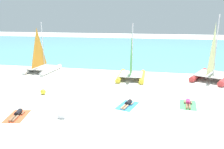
{
  "coord_description": "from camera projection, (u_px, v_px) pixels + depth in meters",
  "views": [
    {
      "loc": [
        3.69,
        -12.62,
        5.9
      ],
      "look_at": [
        0.0,
        5.47,
        1.2
      ],
      "focal_mm": 36.31,
      "sensor_mm": 36.0,
      "label": 1
    }
  ],
  "objects": [
    {
      "name": "ground_plane",
      "position": [
        121.0,
        75.0,
        23.65
      ],
      "size": [
        120.0,
        120.0,
        0.0
      ],
      "primitive_type": "plane",
      "color": "white"
    },
    {
      "name": "ocean_water",
      "position": [
        139.0,
        48.0,
        44.67
      ],
      "size": [
        120.0,
        40.0,
        0.05
      ],
      "primitive_type": "cube",
      "color": "#5BB2C1",
      "rests_on": "ground"
    },
    {
      "name": "sailboat_yellow",
      "position": [
        131.0,
        71.0,
        22.08
      ],
      "size": [
        2.71,
        4.15,
        5.33
      ],
      "rotation": [
        0.0,
        0.0,
        0.03
      ],
      "color": "yellow",
      "rests_on": "ground"
    },
    {
      "name": "sailboat_white",
      "position": [
        42.0,
        64.0,
        25.0
      ],
      "size": [
        2.82,
        4.25,
        5.39
      ],
      "rotation": [
        0.0,
        0.0,
        -0.05
      ],
      "color": "white",
      "rests_on": "ground"
    },
    {
      "name": "sailboat_red",
      "position": [
        212.0,
        70.0,
        21.77
      ],
      "size": [
        4.7,
        5.55,
        6.17
      ],
      "rotation": [
        0.0,
        0.0,
        -0.42
      ],
      "color": "#CC3838",
      "rests_on": "ground"
    },
    {
      "name": "towel_left",
      "position": [
        17.0,
        116.0,
        13.85
      ],
      "size": [
        1.44,
        2.08,
        0.01
      ],
      "primitive_type": "cube",
      "rotation": [
        0.0,
        0.0,
        0.19
      ],
      "color": "#EA5933",
      "rests_on": "ground"
    },
    {
      "name": "sunbather_left",
      "position": [
        17.0,
        114.0,
        13.88
      ],
      "size": [
        0.69,
        1.56,
        0.3
      ],
      "rotation": [
        0.0,
        0.0,
        0.19
      ],
      "color": "black",
      "rests_on": "towel_left"
    },
    {
      "name": "towel_middle",
      "position": [
        127.0,
        106.0,
        15.51
      ],
      "size": [
        1.55,
        2.12,
        0.01
      ],
      "primitive_type": "cube",
      "rotation": [
        0.0,
        0.0,
        -0.26
      ],
      "color": "#338CD8",
      "rests_on": "ground"
    },
    {
      "name": "sunbather_middle",
      "position": [
        128.0,
        104.0,
        15.54
      ],
      "size": [
        0.78,
        1.55,
        0.3
      ],
      "rotation": [
        0.0,
        0.0,
        -0.26
      ],
      "color": "black",
      "rests_on": "towel_middle"
    },
    {
      "name": "towel_right",
      "position": [
        188.0,
        105.0,
        15.63
      ],
      "size": [
        1.27,
        1.99,
        0.01
      ],
      "primitive_type": "cube",
      "rotation": [
        0.0,
        0.0,
        -0.09
      ],
      "color": "#4CB266",
      "rests_on": "ground"
    },
    {
      "name": "sunbather_right",
      "position": [
        188.0,
        103.0,
        15.66
      ],
      "size": [
        0.58,
        1.57,
        0.3
      ],
      "rotation": [
        0.0,
        0.0,
        -0.09
      ],
      "color": "#D83372",
      "rests_on": "towel_right"
    },
    {
      "name": "beach_ball",
      "position": [
        43.0,
        92.0,
        17.73
      ],
      "size": [
        0.43,
        0.43,
        0.43
      ],
      "primitive_type": "sphere",
      "color": "yellow",
      "rests_on": "ground"
    },
    {
      "name": "cooler_box",
      "position": [
        62.0,
        115.0,
        13.61
      ],
      "size": [
        0.5,
        0.36,
        0.36
      ],
      "primitive_type": "cube",
      "color": "white",
      "rests_on": "ground"
    }
  ]
}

